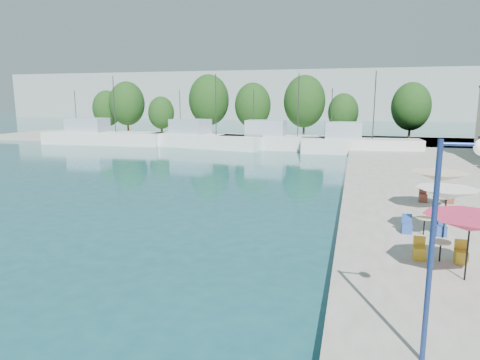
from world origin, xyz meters
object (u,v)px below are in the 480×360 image
(trawler_04, at_px, (357,145))
(umbrella_white, at_px, (447,194))
(trawler_01, at_px, (102,137))
(trawler_02, at_px, (203,140))
(umbrella_cream, at_px, (439,177))
(street_lamp, at_px, (451,212))
(trawler_03, at_px, (281,141))
(umbrella_pink, at_px, (470,224))

(trawler_04, height_order, umbrella_white, trawler_04)
(trawler_01, distance_m, trawler_04, 36.40)
(trawler_02, xyz_separation_m, trawler_04, (20.43, -1.77, 0.00))
(umbrella_cream, xyz_separation_m, street_lamp, (-2.36, -14.40, 1.64))
(trawler_01, xyz_separation_m, trawler_04, (36.34, -2.04, 0.00))
(trawler_02, bearing_deg, umbrella_white, -43.19)
(trawler_03, xyz_separation_m, umbrella_white, (13.15, -36.69, 1.44))
(umbrella_white, relative_size, street_lamp, 0.51)
(trawler_02, height_order, umbrella_white, trawler_02)
(trawler_02, bearing_deg, umbrella_pink, -46.41)
(umbrella_pink, distance_m, street_lamp, 5.55)
(trawler_01, distance_m, trawler_03, 26.71)
(trawler_01, height_order, umbrella_white, trawler_01)
(trawler_01, relative_size, umbrella_white, 7.13)
(trawler_01, height_order, umbrella_cream, trawler_01)
(umbrella_cream, bearing_deg, street_lamp, -99.31)
(street_lamp, bearing_deg, trawler_04, 90.06)
(trawler_01, distance_m, umbrella_cream, 51.40)
(trawler_04, relative_size, umbrella_white, 5.63)
(trawler_01, distance_m, umbrella_pink, 57.16)
(umbrella_white, bearing_deg, umbrella_cream, 83.63)
(trawler_04, bearing_deg, street_lamp, -92.90)
(trawler_02, height_order, trawler_04, same)
(trawler_02, xyz_separation_m, umbrella_cream, (24.48, -31.49, 1.38))
(trawler_01, xyz_separation_m, trawler_02, (15.91, -0.27, 0.00))
(street_lamp, bearing_deg, umbrella_white, 77.12)
(trawler_03, xyz_separation_m, umbrella_pink, (12.99, -41.26, 1.44))
(trawler_01, bearing_deg, trawler_02, -3.14)
(umbrella_white, bearing_deg, trawler_01, 137.49)
(trawler_01, relative_size, street_lamp, 3.63)
(umbrella_white, bearing_deg, umbrella_pink, -92.06)
(umbrella_pink, height_order, umbrella_white, umbrella_white)
(trawler_02, bearing_deg, umbrella_cream, -38.76)
(trawler_03, height_order, street_lamp, trawler_03)
(trawler_04, xyz_separation_m, umbrella_cream, (4.05, -29.72, 1.38))
(trawler_03, distance_m, umbrella_white, 39.01)
(trawler_02, xyz_separation_m, trawler_03, (10.79, 0.43, -0.00))
(trawler_01, relative_size, umbrella_pink, 6.27)
(trawler_01, relative_size, trawler_03, 1.08)
(trawler_04, bearing_deg, umbrella_pink, -90.19)
(trawler_01, xyz_separation_m, trawler_03, (26.71, 0.16, 0.00))
(trawler_03, bearing_deg, umbrella_pink, -73.21)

